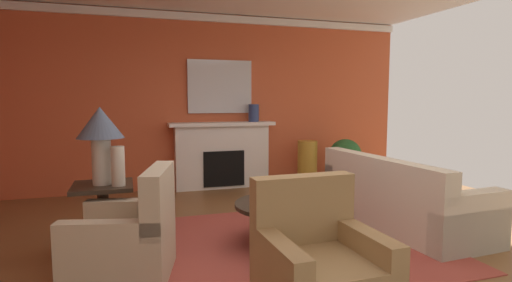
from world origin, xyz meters
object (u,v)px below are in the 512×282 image
object	(u,v)px
sofa	(399,202)
armchair_facing_fireplace	(319,272)
coffee_table	(283,213)
table_lamp	(100,130)
vase_tall_corner	(307,163)
mantel_mirror	(220,87)
side_table	(104,214)
potted_plant	(345,158)
vase_on_side_table	(118,166)
armchair_near_window	(127,243)
fireplace	(222,157)
vase_mantel_right	(254,113)

from	to	relation	value
sofa	armchair_facing_fireplace	world-z (taller)	armchair_facing_fireplace
coffee_table	sofa	bearing A→B (deg)	5.68
table_lamp	vase_tall_corner	world-z (taller)	table_lamp
mantel_mirror	side_table	xyz separation A→B (m)	(-1.78, -2.69, -1.33)
side_table	potted_plant	world-z (taller)	potted_plant
table_lamp	vase_on_side_table	size ratio (longest dim) A/B	1.98
armchair_near_window	vase_tall_corner	bearing A→B (deg)	43.76
fireplace	mantel_mirror	bearing A→B (deg)	90.00
armchair_facing_fireplace	side_table	world-z (taller)	armchair_facing_fireplace
fireplace	vase_mantel_right	size ratio (longest dim) A/B	5.97
armchair_facing_fireplace	vase_on_side_table	world-z (taller)	vase_on_side_table
fireplace	sofa	size ratio (longest dim) A/B	0.84
fireplace	vase_on_side_table	size ratio (longest dim) A/B	4.76
sofa	vase_tall_corner	distance (m)	2.42
mantel_mirror	vase_mantel_right	size ratio (longest dim) A/B	3.69
mantel_mirror	vase_mantel_right	bearing A→B (deg)	-17.18
vase_on_side_table	mantel_mirror	bearing A→B (deg)	59.86
potted_plant	mantel_mirror	bearing A→B (deg)	161.74
armchair_facing_fireplace	table_lamp	distance (m)	2.41
armchair_facing_fireplace	fireplace	bearing A→B (deg)	86.21
table_lamp	mantel_mirror	bearing A→B (deg)	56.48
mantel_mirror	vase_tall_corner	distance (m)	2.02
vase_on_side_table	potted_plant	bearing A→B (deg)	29.99
mantel_mirror	armchair_near_window	world-z (taller)	mantel_mirror
armchair_near_window	sofa	bearing A→B (deg)	8.94
mantel_mirror	sofa	bearing A→B (deg)	-61.43
mantel_mirror	vase_mantel_right	distance (m)	0.73
mantel_mirror	table_lamp	size ratio (longest dim) A/B	1.48
vase_mantel_right	fireplace	bearing A→B (deg)	174.88
table_lamp	vase_tall_corner	xyz separation A→B (m)	(3.24, 2.27, -0.83)
coffee_table	mantel_mirror	bearing A→B (deg)	89.57
coffee_table	vase_tall_corner	distance (m)	2.96
sofa	vase_on_side_table	distance (m)	3.23
armchair_facing_fireplace	vase_tall_corner	size ratio (longest dim) A/B	1.20
armchair_near_window	vase_tall_corner	xyz separation A→B (m)	(3.03, 2.90, 0.09)
armchair_facing_fireplace	potted_plant	world-z (taller)	armchair_facing_fireplace
side_table	vase_tall_corner	distance (m)	3.96
fireplace	side_table	world-z (taller)	fireplace
coffee_table	side_table	xyz separation A→B (m)	(-1.76, 0.30, 0.06)
potted_plant	coffee_table	bearing A→B (deg)	-132.04
table_lamp	armchair_facing_fireplace	bearing A→B (deg)	-47.68
table_lamp	coffee_table	bearing A→B (deg)	-9.62
fireplace	table_lamp	size ratio (longest dim) A/B	2.40
vase_on_side_table	potted_plant	distance (m)	4.28
fireplace	sofa	bearing A→B (deg)	-60.37
potted_plant	table_lamp	bearing A→B (deg)	-152.37
sofa	coffee_table	distance (m)	1.57
armchair_facing_fireplace	vase_tall_corner	world-z (taller)	armchair_facing_fireplace
side_table	sofa	bearing A→B (deg)	-2.46
mantel_mirror	armchair_near_window	distance (m)	3.94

